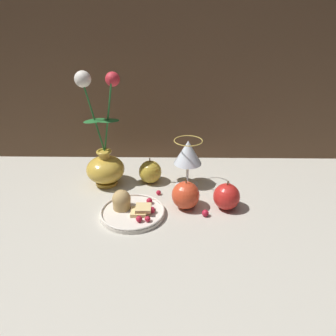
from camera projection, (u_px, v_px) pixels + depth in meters
The scene contains 9 objects.
ground_plane at pixel (158, 203), 0.96m from camera, with size 2.40×2.40×0.00m, color #B7B2A3.
vase at pixel (104, 159), 1.02m from camera, with size 0.13×0.12×0.36m.
plate_with_pastries at pixel (130, 209), 0.90m from camera, with size 0.18×0.18×0.07m.
wine_glass at pixel (188, 154), 1.01m from camera, with size 0.09×0.09×0.15m.
apple_beside_vase at pixel (186, 195), 0.92m from camera, with size 0.08×0.08×0.09m.
apple_near_glass at pixel (227, 196), 0.92m from camera, with size 0.08×0.08×0.09m.
apple_at_table_edge at pixel (150, 172), 1.06m from camera, with size 0.07×0.07×0.09m.
berry_near_plate at pixel (160, 193), 1.00m from camera, with size 0.01×0.01×0.01m, color #AD192D.
berry_front_center at pixel (205, 213), 0.89m from camera, with size 0.02×0.02×0.02m, color #AD192D.
Camera 1 is at (0.04, -0.81, 0.52)m, focal length 35.00 mm.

